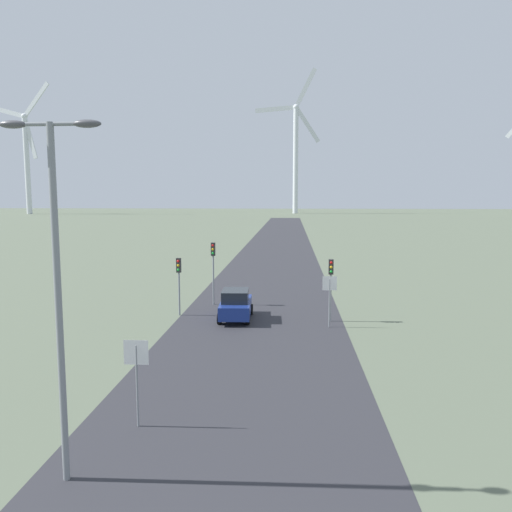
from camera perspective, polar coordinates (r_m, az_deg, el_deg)
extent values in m
cube|color=#2D2D33|center=(54.38, 2.01, -1.03)|extent=(10.00, 240.00, 0.01)
cylinder|color=gray|center=(13.66, -21.62, -5.58)|extent=(0.18, 0.18, 9.23)
cylinder|color=gray|center=(13.48, -22.50, 13.76)|extent=(1.86, 0.10, 0.10)
ellipsoid|color=#4C4C51|center=(13.91, -26.03, 13.36)|extent=(0.70, 0.32, 0.20)
ellipsoid|color=#4C4C51|center=(13.10, -18.74, 14.13)|extent=(0.70, 0.32, 0.20)
cylinder|color=gray|center=(17.04, -13.43, -14.27)|extent=(0.07, 0.07, 2.71)
cube|color=white|center=(16.66, -13.55, -10.66)|extent=(0.81, 0.01, 0.81)
cube|color=red|center=(16.67, -13.54, -10.65)|extent=(0.76, 0.02, 0.76)
cylinder|color=gray|center=(28.78, 8.37, -5.38)|extent=(0.07, 0.07, 2.78)
cube|color=white|center=(28.55, 8.41, -3.11)|extent=(0.81, 0.01, 0.81)
cube|color=red|center=(28.56, 8.41, -3.10)|extent=(0.76, 0.02, 0.76)
cylinder|color=gray|center=(31.60, -8.78, -3.50)|extent=(0.11, 0.11, 3.63)
cube|color=#2D2D2D|center=(31.38, -8.83, -1.05)|extent=(0.28, 0.24, 0.90)
sphere|color=red|center=(31.22, -8.89, -0.59)|extent=(0.16, 0.16, 0.16)
sphere|color=gold|center=(31.25, -8.88, -1.08)|extent=(0.16, 0.16, 0.16)
sphere|color=green|center=(31.29, -8.87, -1.57)|extent=(0.16, 0.16, 0.16)
cylinder|color=gray|center=(30.06, 8.52, -3.92)|extent=(0.11, 0.11, 3.74)
cube|color=#2D2D2D|center=(29.83, 8.57, -1.23)|extent=(0.28, 0.24, 0.90)
sphere|color=red|center=(29.66, 8.60, -0.75)|extent=(0.16, 0.16, 0.16)
sphere|color=gold|center=(29.69, 8.59, -1.27)|extent=(0.16, 0.16, 0.16)
sphere|color=green|center=(29.73, 8.58, -1.78)|extent=(0.16, 0.16, 0.16)
cylinder|color=gray|center=(34.31, -4.90, -2.05)|extent=(0.11, 0.11, 4.31)
cube|color=#2D2D2D|center=(34.09, -4.93, 0.79)|extent=(0.28, 0.24, 0.90)
sphere|color=red|center=(33.93, -4.97, 1.22)|extent=(0.16, 0.16, 0.16)
sphere|color=gold|center=(33.96, -4.96, 0.76)|extent=(0.16, 0.16, 0.16)
sphere|color=green|center=(33.99, -4.96, 0.31)|extent=(0.16, 0.16, 0.16)
cube|color=navy|center=(30.50, -2.33, -5.88)|extent=(1.99, 4.18, 0.80)
cube|color=#1E2328|center=(30.20, -2.36, -4.55)|extent=(1.66, 2.17, 0.70)
cylinder|color=black|center=(31.92, -3.56, -6.05)|extent=(0.22, 0.66, 0.66)
cylinder|color=black|center=(31.75, -0.58, -6.11)|extent=(0.22, 0.66, 0.66)
cylinder|color=black|center=(29.47, -4.21, -7.14)|extent=(0.22, 0.66, 0.66)
cylinder|color=black|center=(29.28, -0.97, -7.22)|extent=(0.22, 0.66, 0.66)
cylinder|color=silver|center=(234.17, -24.69, 9.36)|extent=(2.20, 2.20, 40.53)
sphere|color=silver|center=(236.15, -24.94, 14.27)|extent=(2.60, 2.60, 2.60)
cube|color=silver|center=(232.83, -23.81, 16.09)|extent=(13.16, 3.85, 13.58)
cube|color=silver|center=(242.64, -26.57, 14.53)|extent=(16.79, 4.79, 6.14)
cube|color=silver|center=(233.41, -24.38, 12.16)|extent=(6.23, 2.06, 17.18)
cylinder|color=silver|center=(222.19, 4.55, 10.78)|extent=(2.20, 2.20, 45.66)
sphere|color=silver|center=(224.92, 4.60, 16.59)|extent=(2.60, 2.60, 2.60)
cube|color=silver|center=(223.56, 5.93, 14.65)|extent=(10.94, 1.13, 15.22)
cube|color=silver|center=(226.31, 5.72, 18.64)|extent=(9.23, 1.03, 16.08)
cube|color=silver|center=(225.45, 2.17, 16.44)|extent=(17.15, 1.48, 2.85)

